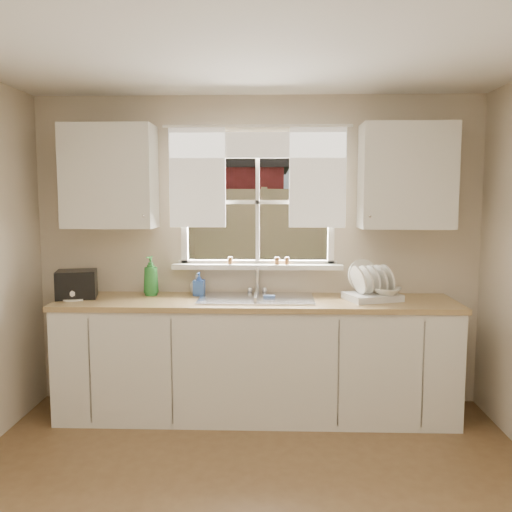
{
  "coord_description": "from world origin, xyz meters",
  "views": [
    {
      "loc": [
        0.14,
        -2.4,
        1.69
      ],
      "look_at": [
        0.0,
        1.65,
        1.25
      ],
      "focal_mm": 38.0,
      "sensor_mm": 36.0,
      "label": 1
    }
  ],
  "objects_px": {
    "soap_bottle_a": "(151,276)",
    "black_appliance": "(77,284)",
    "dish_rack": "(372,289)",
    "cup": "(73,294)"
  },
  "relations": [
    {
      "from": "soap_bottle_a",
      "to": "black_appliance",
      "type": "height_order",
      "value": "soap_bottle_a"
    },
    {
      "from": "soap_bottle_a",
      "to": "black_appliance",
      "type": "xyz_separation_m",
      "value": [
        -0.55,
        -0.13,
        -0.05
      ]
    },
    {
      "from": "dish_rack",
      "to": "soap_bottle_a",
      "type": "bearing_deg",
      "value": 175.52
    },
    {
      "from": "dish_rack",
      "to": "cup",
      "type": "relative_size",
      "value": 4.37
    },
    {
      "from": "cup",
      "to": "black_appliance",
      "type": "distance_m",
      "value": 0.1
    },
    {
      "from": "soap_bottle_a",
      "to": "cup",
      "type": "bearing_deg",
      "value": -140.2
    },
    {
      "from": "dish_rack",
      "to": "soap_bottle_a",
      "type": "xyz_separation_m",
      "value": [
        -1.73,
        0.14,
        0.07
      ]
    },
    {
      "from": "cup",
      "to": "soap_bottle_a",
      "type": "bearing_deg",
      "value": 10.26
    },
    {
      "from": "dish_rack",
      "to": "soap_bottle_a",
      "type": "relative_size",
      "value": 1.46
    },
    {
      "from": "dish_rack",
      "to": "black_appliance",
      "type": "distance_m",
      "value": 2.28
    }
  ]
}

